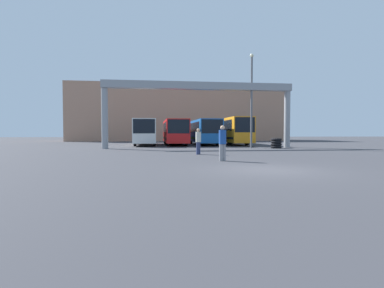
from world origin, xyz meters
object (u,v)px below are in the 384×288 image
pedestrian_mid_left (222,142)px  pedestrian_near_right (198,141)px  tire_stack (276,143)px  bus_slot_2 (203,131)px  lamp_post (252,97)px  bus_slot_0 (145,131)px  bus_slot_3 (231,130)px  bus_slot_1 (175,131)px

pedestrian_mid_left → pedestrian_near_right: bearing=75.5°
pedestrian_mid_left → tire_stack: (8.16, 12.16, -0.51)m
bus_slot_2 → lamp_post: 10.04m
bus_slot_0 → pedestrian_mid_left: bus_slot_0 is taller
lamp_post → pedestrian_near_right: bearing=-128.4°
bus_slot_3 → lamp_post: (-0.28, -8.90, 3.07)m
bus_slot_2 → lamp_post: bearing=-69.6°
bus_slot_3 → pedestrian_near_right: size_ratio=6.74×
bus_slot_1 → pedestrian_near_right: size_ratio=6.36×
bus_slot_3 → lamp_post: 9.42m
pedestrian_near_right → lamp_post: (6.51, 8.22, 4.02)m
pedestrian_mid_left → lamp_post: 14.91m
bus_slot_3 → tire_stack: (1.92, -9.83, -1.41)m
bus_slot_2 → pedestrian_mid_left: bus_slot_2 is taller
bus_slot_2 → pedestrian_near_right: bus_slot_2 is taller
bus_slot_0 → bus_slot_2: 7.22m
bus_slot_3 → pedestrian_mid_left: (-6.24, -21.98, -0.90)m
lamp_post → tire_stack: bearing=-22.8°
bus_slot_3 → lamp_post: bearing=-91.8°
pedestrian_near_right → bus_slot_2: bearing=30.0°
pedestrian_near_right → pedestrian_mid_left: 4.89m
pedestrian_near_right → bus_slot_0: bearing=54.2°
bus_slot_0 → bus_slot_1: bearing=3.6°
bus_slot_1 → tire_stack: bus_slot_1 is taller
bus_slot_2 → tire_stack: bus_slot_2 is taller
bus_slot_1 → lamp_post: (6.92, -8.56, 3.23)m
bus_slot_0 → lamp_post: 13.80m
bus_slot_1 → pedestrian_near_right: (0.40, -16.78, -0.79)m
bus_slot_3 → tire_stack: bearing=-79.0°
bus_slot_3 → pedestrian_mid_left: bearing=-105.9°
tire_stack → lamp_post: 5.07m
bus_slot_1 → bus_slot_3: bus_slot_3 is taller
bus_slot_0 → pedestrian_near_right: (4.00, -16.56, -0.80)m
tire_stack → pedestrian_near_right: bearing=-140.0°
bus_slot_3 → pedestrian_near_right: bus_slot_3 is taller
pedestrian_near_right → tire_stack: (8.71, 7.30, -0.46)m
bus_slot_1 → lamp_post: 11.47m
bus_slot_0 → tire_stack: 15.78m
bus_slot_3 → tire_stack: 10.11m
bus_slot_3 → tire_stack: bus_slot_3 is taller
bus_slot_0 → bus_slot_1: 3.60m
lamp_post → bus_slot_0: bearing=141.6°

